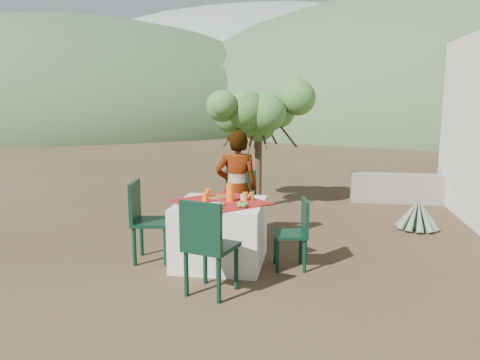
{
  "coord_description": "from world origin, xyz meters",
  "views": [
    {
      "loc": [
        1.62,
        -5.77,
        1.97
      ],
      "look_at": [
        0.68,
        -0.05,
        0.96
      ],
      "focal_mm": 35.0,
      "sensor_mm": 36.0,
      "label": 1
    }
  ],
  "objects_px": {
    "table": "(220,233)",
    "agave": "(418,215)",
    "chair_far": "(240,201)",
    "person": "(237,188)",
    "chair_right": "(296,230)",
    "juice_pitcher": "(230,192)",
    "chair_near": "(207,243)",
    "shrub_tree": "(262,120)",
    "chair_left": "(145,217)"
  },
  "relations": [
    {
      "from": "table",
      "to": "juice_pitcher",
      "type": "relative_size",
      "value": 6.05
    },
    {
      "from": "juice_pitcher",
      "to": "chair_far",
      "type": "bearing_deg",
      "value": 93.18
    },
    {
      "from": "juice_pitcher",
      "to": "chair_left",
      "type": "bearing_deg",
      "value": -174.12
    },
    {
      "from": "agave",
      "to": "juice_pitcher",
      "type": "xyz_separation_m",
      "value": [
        -2.54,
        -1.88,
        0.64
      ]
    },
    {
      "from": "chair_right",
      "to": "chair_near",
      "type": "bearing_deg",
      "value": -52.07
    },
    {
      "from": "chair_far",
      "to": "agave",
      "type": "height_order",
      "value": "chair_far"
    },
    {
      "from": "table",
      "to": "chair_right",
      "type": "height_order",
      "value": "chair_right"
    },
    {
      "from": "chair_near",
      "to": "chair_right",
      "type": "height_order",
      "value": "chair_near"
    },
    {
      "from": "chair_near",
      "to": "chair_right",
      "type": "relative_size",
      "value": 1.21
    },
    {
      "from": "chair_near",
      "to": "juice_pitcher",
      "type": "bearing_deg",
      "value": -75.77
    },
    {
      "from": "chair_far",
      "to": "shrub_tree",
      "type": "bearing_deg",
      "value": 85.94
    },
    {
      "from": "chair_right",
      "to": "juice_pitcher",
      "type": "xyz_separation_m",
      "value": [
        -0.79,
        0.07,
        0.41
      ]
    },
    {
      "from": "chair_right",
      "to": "person",
      "type": "distance_m",
      "value": 1.18
    },
    {
      "from": "chair_right",
      "to": "shrub_tree",
      "type": "height_order",
      "value": "shrub_tree"
    },
    {
      "from": "shrub_tree",
      "to": "agave",
      "type": "bearing_deg",
      "value": -24.35
    },
    {
      "from": "chair_far",
      "to": "person",
      "type": "distance_m",
      "value": 0.41
    },
    {
      "from": "chair_right",
      "to": "chair_far",
      "type": "bearing_deg",
      "value": -152.8
    },
    {
      "from": "chair_near",
      "to": "person",
      "type": "xyz_separation_m",
      "value": [
        0.0,
        1.71,
        0.23
      ]
    },
    {
      "from": "chair_left",
      "to": "juice_pitcher",
      "type": "xyz_separation_m",
      "value": [
        1.03,
        0.11,
        0.32
      ]
    },
    {
      "from": "table",
      "to": "agave",
      "type": "height_order",
      "value": "table"
    },
    {
      "from": "agave",
      "to": "chair_far",
      "type": "bearing_deg",
      "value": -161.97
    },
    {
      "from": "chair_left",
      "to": "shrub_tree",
      "type": "height_order",
      "value": "shrub_tree"
    },
    {
      "from": "chair_far",
      "to": "shrub_tree",
      "type": "xyz_separation_m",
      "value": [
        0.08,
        1.99,
        1.06
      ]
    },
    {
      "from": "chair_near",
      "to": "chair_left",
      "type": "height_order",
      "value": "chair_near"
    },
    {
      "from": "chair_left",
      "to": "chair_right",
      "type": "xyz_separation_m",
      "value": [
        1.82,
        0.04,
        -0.09
      ]
    },
    {
      "from": "chair_far",
      "to": "agave",
      "type": "bearing_deg",
      "value": 16.37
    },
    {
      "from": "chair_far",
      "to": "chair_right",
      "type": "xyz_separation_m",
      "value": [
        0.85,
        -1.1,
        -0.07
      ]
    },
    {
      "from": "chair_near",
      "to": "agave",
      "type": "height_order",
      "value": "chair_near"
    },
    {
      "from": "table",
      "to": "person",
      "type": "height_order",
      "value": "person"
    },
    {
      "from": "person",
      "to": "chair_right",
      "type": "bearing_deg",
      "value": 125.46
    },
    {
      "from": "chair_right",
      "to": "agave",
      "type": "distance_m",
      "value": 2.63
    },
    {
      "from": "chair_right",
      "to": "shrub_tree",
      "type": "bearing_deg",
      "value": -176.56
    },
    {
      "from": "chair_left",
      "to": "agave",
      "type": "relative_size",
      "value": 1.46
    },
    {
      "from": "chair_far",
      "to": "chair_left",
      "type": "height_order",
      "value": "chair_left"
    },
    {
      "from": "chair_near",
      "to": "chair_right",
      "type": "bearing_deg",
      "value": -114.66
    },
    {
      "from": "chair_near",
      "to": "person",
      "type": "height_order",
      "value": "person"
    },
    {
      "from": "shrub_tree",
      "to": "juice_pitcher",
      "type": "height_order",
      "value": "shrub_tree"
    },
    {
      "from": "juice_pitcher",
      "to": "agave",
      "type": "bearing_deg",
      "value": 36.4
    },
    {
      "from": "chair_near",
      "to": "shrub_tree",
      "type": "bearing_deg",
      "value": -74.1
    },
    {
      "from": "person",
      "to": "juice_pitcher",
      "type": "bearing_deg",
      "value": 81.63
    },
    {
      "from": "person",
      "to": "chair_near",
      "type": "bearing_deg",
      "value": 77.9
    },
    {
      "from": "chair_near",
      "to": "shrub_tree",
      "type": "height_order",
      "value": "shrub_tree"
    },
    {
      "from": "chair_far",
      "to": "chair_near",
      "type": "bearing_deg",
      "value": -91.4
    },
    {
      "from": "chair_far",
      "to": "chair_left",
      "type": "distance_m",
      "value": 1.5
    },
    {
      "from": "chair_right",
      "to": "chair_left",
      "type": "bearing_deg",
      "value": -99.23
    },
    {
      "from": "table",
      "to": "chair_right",
      "type": "distance_m",
      "value": 0.91
    },
    {
      "from": "person",
      "to": "agave",
      "type": "xyz_separation_m",
      "value": [
        2.59,
        1.18,
        -0.55
      ]
    },
    {
      "from": "chair_far",
      "to": "chair_near",
      "type": "height_order",
      "value": "chair_near"
    },
    {
      "from": "person",
      "to": "chair_far",
      "type": "bearing_deg",
      "value": -99.62
    },
    {
      "from": "table",
      "to": "chair_left",
      "type": "xyz_separation_m",
      "value": [
        -0.92,
        -0.07,
        0.17
      ]
    }
  ]
}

